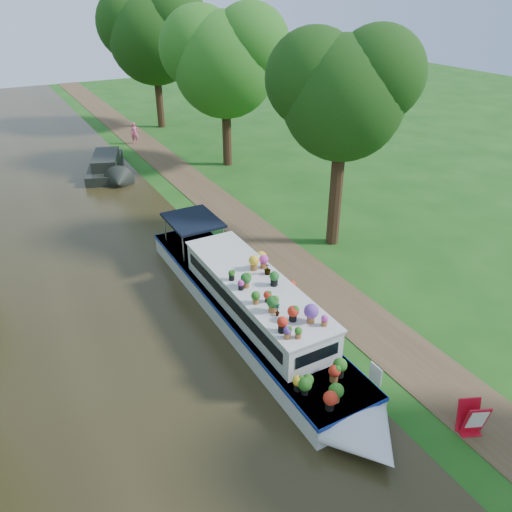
# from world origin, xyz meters

# --- Properties ---
(ground) EXTENTS (100.00, 100.00, 0.00)m
(ground) POSITION_xyz_m (0.00, 0.00, 0.00)
(ground) COLOR #164711
(ground) RESTS_ON ground
(canal_water) EXTENTS (10.00, 100.00, 0.02)m
(canal_water) POSITION_xyz_m (-6.00, 0.00, 0.01)
(canal_water) COLOR black
(canal_water) RESTS_ON ground
(towpath) EXTENTS (2.20, 100.00, 0.03)m
(towpath) POSITION_xyz_m (1.20, 0.00, 0.01)
(towpath) COLOR #473521
(towpath) RESTS_ON ground
(plant_boat) EXTENTS (2.29, 13.52, 2.25)m
(plant_boat) POSITION_xyz_m (-2.25, -0.89, 0.85)
(plant_boat) COLOR silver
(plant_boat) RESTS_ON canal_water
(tree_near_overhang) EXTENTS (5.52, 5.28, 8.99)m
(tree_near_overhang) POSITION_xyz_m (3.79, 3.06, 6.60)
(tree_near_overhang) COLOR black
(tree_near_overhang) RESTS_ON ground
(tree_near_mid) EXTENTS (6.90, 6.60, 9.40)m
(tree_near_mid) POSITION_xyz_m (4.48, 15.08, 6.44)
(tree_near_mid) COLOR black
(tree_near_mid) RESTS_ON ground
(tree_near_far) EXTENTS (7.59, 7.26, 10.30)m
(tree_near_far) POSITION_xyz_m (3.98, 26.09, 7.05)
(tree_near_far) COLOR black
(tree_near_far) RESTS_ON ground
(second_boat) EXTENTS (3.44, 6.55, 1.19)m
(second_boat) POSITION_xyz_m (-2.67, 16.96, 0.49)
(second_boat) COLOR black
(second_boat) RESTS_ON canal_water
(sandwich_board) EXTENTS (0.65, 0.68, 0.95)m
(sandwich_board) POSITION_xyz_m (0.45, -7.42, 0.46)
(sandwich_board) COLOR red
(sandwich_board) RESTS_ON towpath
(pedestrian_pink) EXTENTS (0.58, 0.41, 1.50)m
(pedestrian_pink) POSITION_xyz_m (0.73, 22.29, 0.78)
(pedestrian_pink) COLOR pink
(pedestrian_pink) RESTS_ON towpath
(verge_plant) EXTENTS (0.40, 0.37, 0.37)m
(verge_plant) POSITION_xyz_m (0.05, 3.65, 0.18)
(verge_plant) COLOR #1C5D1C
(verge_plant) RESTS_ON ground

